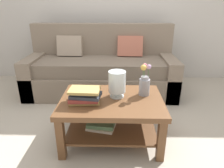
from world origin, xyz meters
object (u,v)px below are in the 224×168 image
(coffee_table, at_px, (111,111))
(glass_hurricane_vase, at_px, (117,83))
(flower_pitcher, at_px, (145,84))
(book_stack_main, at_px, (85,95))
(couch, at_px, (101,70))

(coffee_table, distance_m, glass_hurricane_vase, 0.30)
(glass_hurricane_vase, bearing_deg, flower_pitcher, 10.41)
(coffee_table, bearing_deg, book_stack_main, -162.43)
(book_stack_main, height_order, flower_pitcher, flower_pitcher)
(coffee_table, xyz_separation_m, book_stack_main, (-0.25, -0.08, 0.21))
(coffee_table, bearing_deg, glass_hurricane_vase, 44.13)
(coffee_table, relative_size, glass_hurricane_vase, 3.78)
(book_stack_main, xyz_separation_m, glass_hurricane_vase, (0.31, 0.14, 0.08))
(flower_pitcher, bearing_deg, book_stack_main, -162.36)
(flower_pitcher, bearing_deg, coffee_table, -162.31)
(glass_hurricane_vase, bearing_deg, coffee_table, -135.87)
(couch, bearing_deg, book_stack_main, -92.38)
(book_stack_main, distance_m, flower_pitcher, 0.62)
(couch, height_order, coffee_table, couch)
(couch, bearing_deg, coffee_table, -81.58)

